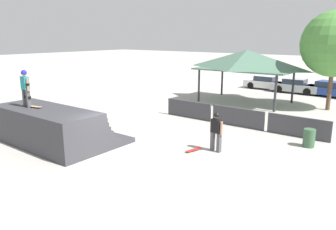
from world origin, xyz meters
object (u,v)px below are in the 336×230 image
(skater_on_deck, at_px, (25,86))
(bystander_walking, at_px, (216,129))
(skateboard_on_deck, at_px, (35,107))
(parked_car_white, at_px, (266,83))
(trash_bin, at_px, (309,138))
(skateboard_on_ground, at_px, (194,150))
(parked_car_silver, at_px, (295,86))
(parked_car_blue, at_px, (330,89))
(tree_beside_pavilion, at_px, (335,44))

(skater_on_deck, height_order, bystander_walking, skater_on_deck)
(skateboard_on_deck, relative_size, parked_car_white, 0.20)
(bystander_walking, bearing_deg, trash_bin, -122.28)
(skateboard_on_ground, height_order, parked_car_silver, parked_car_silver)
(skateboard_on_deck, height_order, parked_car_blue, skateboard_on_deck)
(trash_bin, bearing_deg, skateboard_on_ground, -136.42)
(skateboard_on_ground, height_order, trash_bin, trash_bin)
(parked_car_blue, bearing_deg, skateboard_on_ground, -85.17)
(tree_beside_pavilion, relative_size, parked_car_silver, 1.67)
(parked_car_blue, bearing_deg, bystander_walking, -82.86)
(bystander_walking, relative_size, trash_bin, 2.08)
(skateboard_on_ground, xyz_separation_m, tree_beside_pavilion, (2.76, 12.61, 4.41))
(skateboard_on_deck, xyz_separation_m, bystander_walking, (7.21, 4.21, -0.76))
(skateboard_on_ground, relative_size, trash_bin, 1.02)
(bystander_walking, bearing_deg, skateboard_on_ground, 49.02)
(skateboard_on_ground, relative_size, tree_beside_pavilion, 0.13)
(skater_on_deck, xyz_separation_m, skateboard_on_deck, (0.45, 0.11, -0.94))
(skater_on_deck, distance_m, bystander_walking, 8.96)
(skateboard_on_deck, relative_size, tree_beside_pavilion, 0.13)
(skateboard_on_deck, distance_m, parked_car_blue, 23.44)
(skateboard_on_ground, xyz_separation_m, parked_car_white, (-4.05, 18.82, 0.54))
(tree_beside_pavilion, xyz_separation_m, parked_car_white, (-6.81, 6.21, -3.86))
(trash_bin, distance_m, parked_car_white, 17.08)
(trash_bin, bearing_deg, parked_car_white, 117.64)
(bystander_walking, relative_size, tree_beside_pavilion, 0.27)
(bystander_walking, bearing_deg, skater_on_deck, 42.04)
(skateboard_on_deck, relative_size, trash_bin, 1.01)
(skater_on_deck, bearing_deg, skateboard_on_ground, 33.92)
(skateboard_on_ground, height_order, tree_beside_pavilion, tree_beside_pavilion)
(parked_car_blue, bearing_deg, tree_beside_pavilion, -69.07)
(parked_car_silver, distance_m, parked_car_blue, 2.86)
(skater_on_deck, height_order, tree_beside_pavilion, tree_beside_pavilion)
(trash_bin, xyz_separation_m, parked_car_white, (-7.92, 15.13, 0.18))
(skateboard_on_ground, bearing_deg, parked_car_blue, 8.27)
(parked_car_white, bearing_deg, parked_car_blue, -1.26)
(tree_beside_pavilion, xyz_separation_m, parked_car_silver, (-3.96, 5.75, -3.86))
(skateboard_on_deck, xyz_separation_m, parked_car_white, (2.39, 22.46, -1.20))
(skateboard_on_ground, bearing_deg, skateboard_on_deck, 132.96)
(trash_bin, bearing_deg, skater_on_deck, -145.33)
(tree_beside_pavilion, distance_m, trash_bin, 9.86)
(bystander_walking, bearing_deg, parked_car_silver, -71.13)
(skateboard_on_deck, distance_m, trash_bin, 12.73)
(skateboard_on_deck, xyz_separation_m, parked_car_silver, (5.25, 22.01, -1.20))
(skater_on_deck, xyz_separation_m, parked_car_white, (2.84, 22.57, -2.13))
(skateboard_on_deck, height_order, parked_car_silver, skateboard_on_deck)
(tree_beside_pavilion, bearing_deg, parked_car_silver, 124.50)
(skater_on_deck, distance_m, skateboard_on_deck, 1.04)
(bystander_walking, height_order, parked_car_blue, bystander_walking)
(parked_car_silver, xyz_separation_m, parked_car_blue, (2.86, -0.05, 0.00))
(skateboard_on_ground, bearing_deg, skater_on_deck, 132.07)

